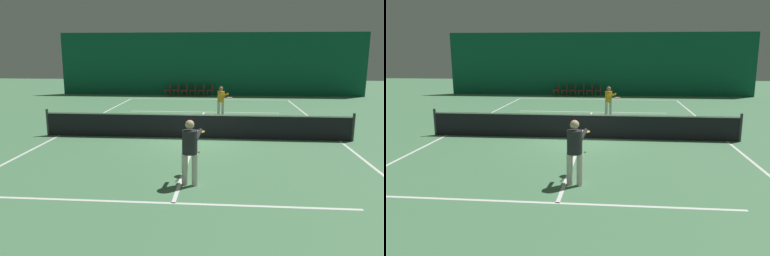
% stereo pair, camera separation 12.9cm
% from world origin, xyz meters
% --- Properties ---
extents(ground_plane, '(60.00, 60.00, 0.00)m').
position_xyz_m(ground_plane, '(0.00, 0.00, 0.00)').
color(ground_plane, '#4C7F56').
extents(backdrop_curtain, '(23.00, 0.12, 4.70)m').
position_xyz_m(backdrop_curtain, '(0.00, 14.42, 2.35)').
color(backdrop_curtain, '#0F5138').
rests_on(backdrop_curtain, ground).
extents(court_line_baseline_far, '(11.00, 0.10, 0.00)m').
position_xyz_m(court_line_baseline_far, '(0.00, 11.90, 0.00)').
color(court_line_baseline_far, white).
rests_on(court_line_baseline_far, ground).
extents(court_line_service_far, '(8.25, 0.10, 0.00)m').
position_xyz_m(court_line_service_far, '(0.00, 6.40, 0.00)').
color(court_line_service_far, white).
rests_on(court_line_service_far, ground).
extents(court_line_service_near, '(8.25, 0.10, 0.00)m').
position_xyz_m(court_line_service_near, '(0.00, -6.40, 0.00)').
color(court_line_service_near, white).
rests_on(court_line_service_near, ground).
extents(court_line_sideline_left, '(0.10, 23.80, 0.00)m').
position_xyz_m(court_line_sideline_left, '(-5.50, 0.00, 0.00)').
color(court_line_sideline_left, white).
rests_on(court_line_sideline_left, ground).
extents(court_line_sideline_right, '(0.10, 23.80, 0.00)m').
position_xyz_m(court_line_sideline_right, '(5.50, 0.00, 0.00)').
color(court_line_sideline_right, white).
rests_on(court_line_sideline_right, ground).
extents(court_line_centre, '(0.10, 12.80, 0.00)m').
position_xyz_m(court_line_centre, '(0.00, 0.00, 0.00)').
color(court_line_centre, white).
rests_on(court_line_centre, ground).
extents(tennis_net, '(12.00, 0.10, 1.07)m').
position_xyz_m(tennis_net, '(0.00, 0.00, 0.51)').
color(tennis_net, black).
rests_on(tennis_net, ground).
extents(player_near, '(0.57, 1.39, 1.68)m').
position_xyz_m(player_near, '(0.27, -5.15, 0.98)').
color(player_near, beige).
rests_on(player_near, ground).
extents(player_far, '(0.90, 1.32, 1.56)m').
position_xyz_m(player_far, '(0.96, 4.94, 0.91)').
color(player_far, beige).
rests_on(player_far, ground).
extents(courtside_chair_0, '(0.44, 0.44, 0.84)m').
position_xyz_m(courtside_chair_0, '(-3.09, 13.87, 0.49)').
color(courtside_chair_0, brown).
rests_on(courtside_chair_0, ground).
extents(courtside_chair_1, '(0.44, 0.44, 0.84)m').
position_xyz_m(courtside_chair_1, '(-2.46, 13.87, 0.49)').
color(courtside_chair_1, brown).
rests_on(courtside_chair_1, ground).
extents(courtside_chair_2, '(0.44, 0.44, 0.84)m').
position_xyz_m(courtside_chair_2, '(-1.82, 13.87, 0.49)').
color(courtside_chair_2, brown).
rests_on(courtside_chair_2, ground).
extents(courtside_chair_3, '(0.44, 0.44, 0.84)m').
position_xyz_m(courtside_chair_3, '(-1.18, 13.87, 0.49)').
color(courtside_chair_3, brown).
rests_on(courtside_chair_3, ground).
extents(courtside_chair_4, '(0.44, 0.44, 0.84)m').
position_xyz_m(courtside_chair_4, '(-0.55, 13.87, 0.49)').
color(courtside_chair_4, brown).
rests_on(courtside_chair_4, ground).
extents(courtside_chair_5, '(0.44, 0.44, 0.84)m').
position_xyz_m(courtside_chair_5, '(0.09, 13.87, 0.49)').
color(courtside_chair_5, brown).
rests_on(courtside_chair_5, ground).
extents(tennis_ball, '(0.07, 0.07, 0.07)m').
position_xyz_m(tennis_ball, '(0.29, -2.11, 0.03)').
color(tennis_ball, '#D1DB33').
rests_on(tennis_ball, ground).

